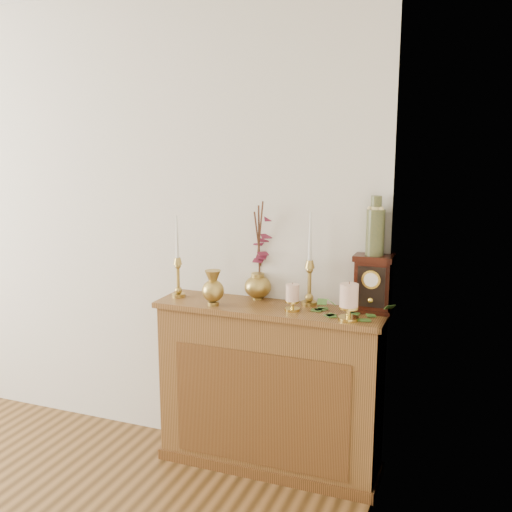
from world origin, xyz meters
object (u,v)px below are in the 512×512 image
at_px(bud_vase, 213,288).
at_px(ginger_jar, 262,254).
at_px(mantel_clock, 373,284).
at_px(ceramic_vase, 375,229).
at_px(candlestick_center, 310,275).
at_px(candlestick_left, 178,271).

bearing_deg(bud_vase, ginger_jar, 53.36).
xyz_separation_m(mantel_clock, ceramic_vase, (0.00, 0.00, 0.29)).
bearing_deg(candlestick_center, candlestick_left, -172.07).
xyz_separation_m(ginger_jar, ceramic_vase, (0.63, -0.05, 0.18)).
bearing_deg(candlestick_left, ginger_jar, 19.76).
bearing_deg(mantel_clock, bud_vase, -166.29).
bearing_deg(candlestick_center, bud_vase, -158.08).
bearing_deg(ceramic_vase, mantel_clock, -90.21).
bearing_deg(candlestick_left, ceramic_vase, 5.79).
distance_m(bud_vase, mantel_clock, 0.83).
bearing_deg(candlestick_left, mantel_clock, 5.64).
relative_size(candlestick_center, ceramic_vase, 1.67).
bearing_deg(ginger_jar, ceramic_vase, -4.59).
distance_m(candlestick_left, mantel_clock, 1.07).
distance_m(bud_vase, ginger_jar, 0.34).
relative_size(mantel_clock, ceramic_vase, 0.99).
distance_m(candlestick_left, bud_vase, 0.28).
bearing_deg(candlestick_left, bud_vase, -19.12).
relative_size(candlestick_left, ceramic_vase, 1.53).
bearing_deg(ceramic_vase, ginger_jar, 175.41).
height_order(ginger_jar, ceramic_vase, ceramic_vase).
bearing_deg(candlestick_center, ginger_jar, 168.99).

